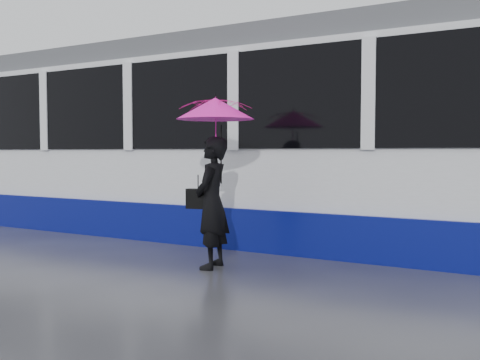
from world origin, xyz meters
The scene contains 6 objects.
ground centered at (0.00, 0.00, 0.00)m, with size 90.00×90.00×0.00m, color #2C2C32.
rails centered at (0.00, 2.50, 0.01)m, with size 34.00×1.51×0.02m.
tram centered at (-1.53, 2.50, 1.64)m, with size 26.00×2.56×3.35m.
woman centered at (0.36, 0.06, 0.82)m, with size 0.60×0.39×1.64m, color black.
umbrella centered at (0.41, 0.06, 1.80)m, with size 1.14×1.14×1.11m.
handbag centered at (0.14, 0.08, 0.86)m, with size 0.31×0.18×0.43m.
Camera 1 is at (3.89, -5.55, 1.45)m, focal length 40.00 mm.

